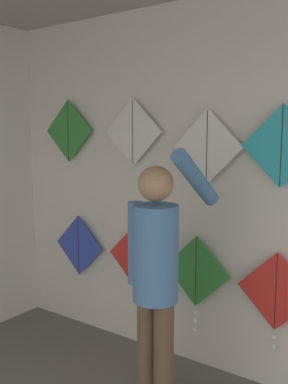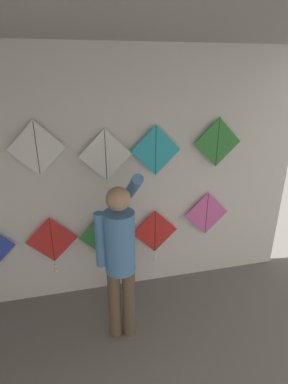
% 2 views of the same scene
% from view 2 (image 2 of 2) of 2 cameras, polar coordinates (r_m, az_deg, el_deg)
% --- Properties ---
extents(back_panel, '(4.66, 0.06, 2.80)m').
position_cam_2_polar(back_panel, '(3.34, -8.01, 1.93)').
color(back_panel, silver).
rests_on(back_panel, ground).
extents(shopkeeper, '(0.44, 0.58, 1.74)m').
position_cam_2_polar(shopkeeper, '(2.84, -4.62, -11.36)').
color(shopkeeper, brown).
rests_on(shopkeeper, ground).
extents(kite_1, '(0.56, 0.04, 0.70)m').
position_cam_2_polar(kite_1, '(3.53, -17.10, -9.09)').
color(kite_1, red).
extents(kite_2, '(0.56, 0.04, 0.77)m').
position_cam_2_polar(kite_2, '(3.54, -7.70, -8.79)').
color(kite_2, '#338C38').
extents(kite_3, '(0.56, 0.04, 0.70)m').
position_cam_2_polar(kite_3, '(3.64, 2.10, -7.87)').
color(kite_3, red).
extents(kite_4, '(0.56, 0.01, 0.56)m').
position_cam_2_polar(kite_4, '(3.76, 11.83, -4.05)').
color(kite_4, pink).
extents(kite_6, '(0.56, 0.01, 0.56)m').
position_cam_2_polar(kite_6, '(3.14, -19.77, 7.78)').
color(kite_6, white).
extents(kite_7, '(0.56, 0.01, 0.56)m').
position_cam_2_polar(kite_7, '(3.16, -7.32, 6.97)').
color(kite_7, white).
extents(kite_8, '(0.56, 0.01, 0.56)m').
position_cam_2_polar(kite_8, '(3.25, 2.25, 7.87)').
color(kite_8, '#28B2C6').
extents(kite_9, '(0.56, 0.01, 0.56)m').
position_cam_2_polar(kite_9, '(3.50, 13.85, 9.13)').
color(kite_9, '#338C38').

